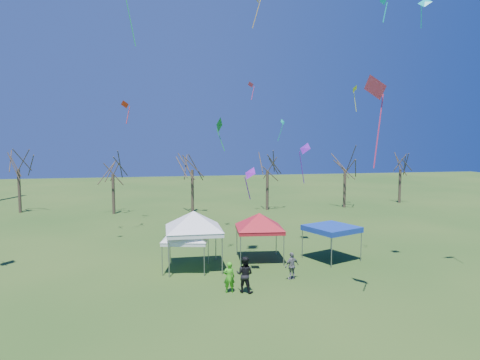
# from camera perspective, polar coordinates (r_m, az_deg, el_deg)

# --- Properties ---
(ground) EXTENTS (140.00, 140.00, 0.00)m
(ground) POSITION_cam_1_polar(r_m,az_deg,el_deg) (24.51, 4.29, -13.58)
(ground) COLOR #254B18
(ground) RESTS_ON ground
(tree_0) EXTENTS (3.83, 3.83, 8.44)m
(tree_0) POSITION_cam_1_polar(r_m,az_deg,el_deg) (51.84, -27.55, 3.20)
(tree_0) COLOR #3D2D21
(tree_0) RESTS_ON ground
(tree_1) EXTENTS (3.42, 3.42, 7.54)m
(tree_1) POSITION_cam_1_polar(r_m,az_deg,el_deg) (47.25, -16.65, 2.59)
(tree_1) COLOR #3D2D21
(tree_1) RESTS_ON ground
(tree_2) EXTENTS (3.71, 3.71, 8.18)m
(tree_2) POSITION_cam_1_polar(r_m,az_deg,el_deg) (46.89, -6.41, 3.37)
(tree_2) COLOR #3D2D21
(tree_2) RESTS_ON ground
(tree_3) EXTENTS (3.59, 3.59, 7.91)m
(tree_3) POSITION_cam_1_polar(r_m,az_deg,el_deg) (47.99, 3.69, 3.19)
(tree_3) COLOR #3D2D21
(tree_3) RESTS_ON ground
(tree_4) EXTENTS (3.58, 3.58, 7.89)m
(tree_4) POSITION_cam_1_polar(r_m,az_deg,el_deg) (51.13, 13.87, 3.16)
(tree_4) COLOR #3D2D21
(tree_4) RESTS_ON ground
(tree_5) EXTENTS (3.39, 3.39, 7.46)m
(tree_5) POSITION_cam_1_polar(r_m,az_deg,el_deg) (56.93, 20.65, 2.86)
(tree_5) COLOR #3D2D21
(tree_5) RESTS_ON ground
(tent_white_west) EXTENTS (4.71, 4.71, 4.15)m
(tent_white_west) POSITION_cam_1_polar(r_m,az_deg,el_deg) (26.51, -6.21, -4.64)
(tent_white_west) COLOR gray
(tent_white_west) RESTS_ON ground
(tent_white_mid) EXTENTS (3.65, 3.65, 3.29)m
(tent_white_mid) POSITION_cam_1_polar(r_m,az_deg,el_deg) (26.37, -7.22, -6.24)
(tent_white_mid) COLOR gray
(tent_white_mid) RESTS_ON ground
(tent_red) EXTENTS (4.14, 4.14, 3.66)m
(tent_red) POSITION_cam_1_polar(r_m,az_deg,el_deg) (28.11, 2.61, -4.85)
(tent_red) COLOR gray
(tent_red) RESTS_ON ground
(tent_blue) EXTENTS (3.77, 3.77, 2.27)m
(tent_blue) POSITION_cam_1_polar(r_m,az_deg,el_deg) (29.02, 12.12, -6.38)
(tent_blue) COLOR gray
(tent_blue) RESTS_ON ground
(person_grey) EXTENTS (1.00, 0.67, 1.57)m
(person_grey) POSITION_cam_1_polar(r_m,az_deg,el_deg) (25.03, 6.94, -11.30)
(person_grey) COLOR slate
(person_grey) RESTS_ON ground
(person_dark) EXTENTS (1.16, 1.09, 1.90)m
(person_dark) POSITION_cam_1_polar(r_m,az_deg,el_deg) (22.85, 0.63, -12.47)
(person_dark) COLOR black
(person_dark) RESTS_ON ground
(person_green) EXTENTS (0.60, 0.40, 1.63)m
(person_green) POSITION_cam_1_polar(r_m,az_deg,el_deg) (22.88, -1.46, -12.82)
(person_green) COLOR green
(person_green) RESTS_ON ground
(kite_22) EXTENTS (0.90, 0.85, 2.40)m
(kite_22) POSITION_cam_1_polar(r_m,az_deg,el_deg) (46.63, 5.69, 7.58)
(kite_22) COLOR #0CBA92
(kite_22) RESTS_ON ground
(kite_11) EXTENTS (1.01, 1.27, 2.89)m
(kite_11) POSITION_cam_1_polar(r_m,az_deg,el_deg) (36.52, -2.83, 7.35)
(kite_11) COLOR #179829
(kite_11) RESTS_ON ground
(kite_13) EXTENTS (1.03, 0.92, 2.22)m
(kite_13) POSITION_cam_1_polar(r_m,az_deg,el_deg) (41.68, -15.07, 9.67)
(kite_13) COLOR red
(kite_13) RESTS_ON ground
(kite_9) EXTENTS (0.35, 0.66, 1.67)m
(kite_9) POSITION_cam_1_polar(r_m,az_deg,el_deg) (28.25, 18.64, 21.72)
(kite_9) COLOR #0DC9B1
(kite_9) RESTS_ON ground
(kite_1) EXTENTS (0.94, 1.04, 1.90)m
(kite_1) POSITION_cam_1_polar(r_m,az_deg,el_deg) (24.00, 1.33, 0.88)
(kite_1) COLOR purple
(kite_1) RESTS_ON ground
(kite_17) EXTENTS (1.04, 1.19, 3.10)m
(kite_17) POSITION_cam_1_polar(r_m,az_deg,el_deg) (31.97, 8.64, 4.09)
(kite_17) COLOR #6C19B0
(kite_17) RESTS_ON ground
(kite_19) EXTENTS (0.84, 0.87, 1.92)m
(kite_19) POSITION_cam_1_polar(r_m,az_deg,el_deg) (44.39, 1.47, 12.55)
(kite_19) COLOR #CC2D5D
(kite_19) RESTS_ON ground
(kite_25) EXTENTS (0.92, 0.89, 1.65)m
(kite_25) POSITION_cam_1_polar(r_m,az_deg,el_deg) (27.28, 23.41, 20.85)
(kite_25) COLOR #0CB6B3
(kite_25) RESTS_ON ground
(kite_12) EXTENTS (1.08, 1.02, 3.03)m
(kite_12) POSITION_cam_1_polar(r_m,az_deg,el_deg) (50.85, 15.04, 11.62)
(kite_12) COLOR #EDFE1A
(kite_12) RESTS_ON ground
(kite_5) EXTENTS (1.20, 1.52, 4.29)m
(kite_5) POSITION_cam_1_polar(r_m,az_deg,el_deg) (20.86, 17.66, 11.61)
(kite_5) COLOR #DB305D
(kite_5) RESTS_ON ground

